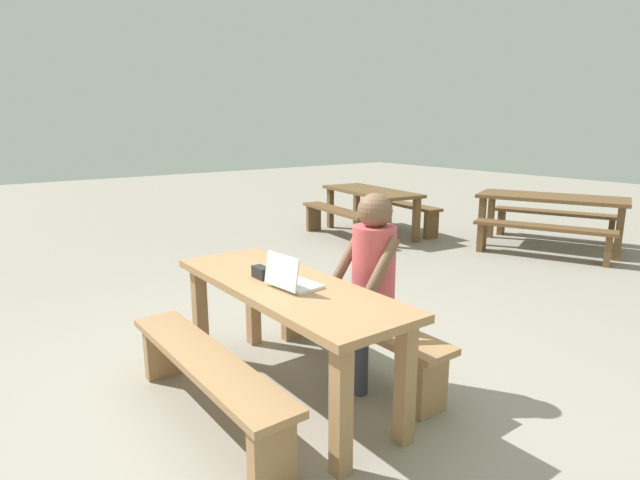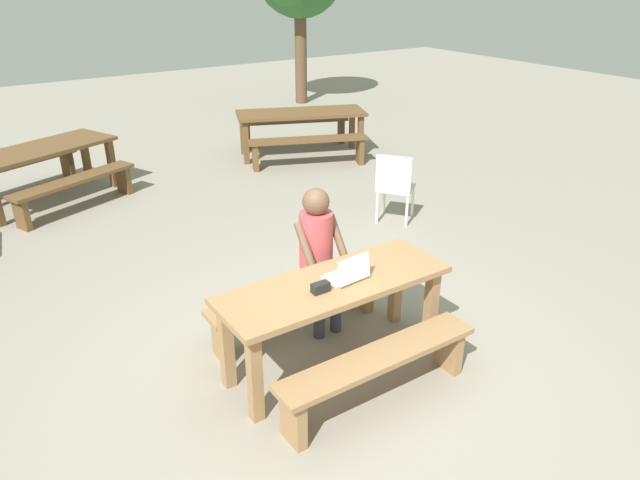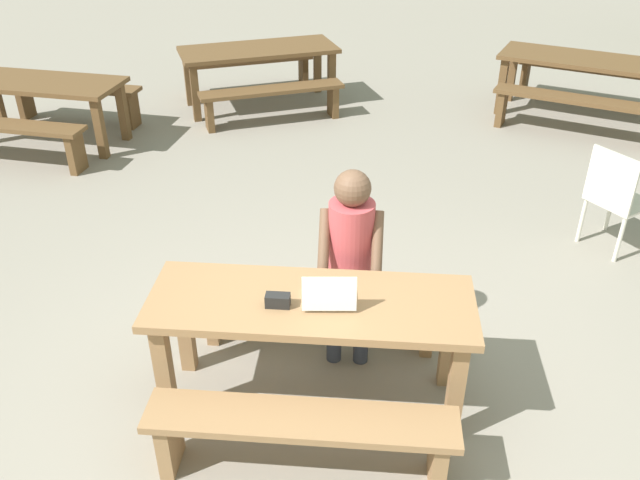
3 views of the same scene
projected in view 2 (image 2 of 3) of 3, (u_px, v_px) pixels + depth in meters
The scene contains 14 objects.
ground_plane at pixel (334, 363), 4.88m from camera, with size 30.00×30.00×0.00m, color gray.
picnic_table_front at pixel (334, 296), 4.61m from camera, with size 1.88×0.66×0.77m.
bench_near at pixel (378, 367), 4.32m from camera, with size 1.67×0.30×0.43m.
bench_far at pixel (297, 300), 5.18m from camera, with size 1.67×0.30×0.43m.
laptop at pixel (348, 273), 4.56m from camera, with size 0.32×0.26×0.22m.
small_pouch at pixel (321, 287), 4.39m from camera, with size 0.14×0.07×0.08m.
person_seated at pixel (318, 250), 5.06m from camera, with size 0.40×0.40×1.32m.
plastic_chair at pixel (395, 186), 7.37m from camera, with size 0.62×0.62×0.91m.
picnic_table_rear at pixel (41, 155), 8.00m from camera, with size 2.12×1.50×0.76m.
bench_rear_south at pixel (75, 186), 7.80m from camera, with size 1.74×0.95×0.44m.
bench_rear_north at pixel (18, 169), 8.46m from camera, with size 1.74×0.95×0.44m.
picnic_table_distant at pixel (301, 118), 9.95m from camera, with size 2.28×1.51×0.76m.
bench_distant_south at pixel (308, 145), 9.48m from camera, with size 1.90×1.00×0.47m.
bench_distant_north at pixel (295, 125), 10.65m from camera, with size 1.90×1.00×0.47m.
Camera 2 is at (-2.31, -3.26, 3.00)m, focal length 33.03 mm.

